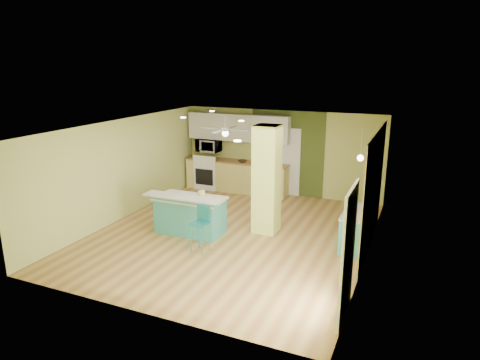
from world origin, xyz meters
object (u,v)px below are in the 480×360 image
side_counter (355,229)px  fruit_bowl (242,161)px  peninsula (190,214)px  bar_stool (202,221)px  canister (202,195)px

side_counter → fruit_bowl: bearing=144.1°
peninsula → bar_stool: (0.72, -0.77, 0.20)m
fruit_bowl → canister: bearing=-82.8°
bar_stool → fruit_bowl: 4.31m
side_counter → canister: size_ratio=6.95×
side_counter → fruit_bowl: (-3.78, 2.74, 0.57)m
side_counter → peninsula: bearing=-169.2°
bar_stool → side_counter: (2.91, 1.46, -0.25)m
bar_stool → fruit_bowl: fruit_bowl is taller
bar_stool → canister: canister is taller
bar_stool → fruit_bowl: size_ratio=3.73×
peninsula → canister: bearing=13.3°
peninsula → fruit_bowl: (-0.15, 3.43, 0.52)m
peninsula → side_counter: size_ratio=1.47×
fruit_bowl → side_counter: bearing=-35.9°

